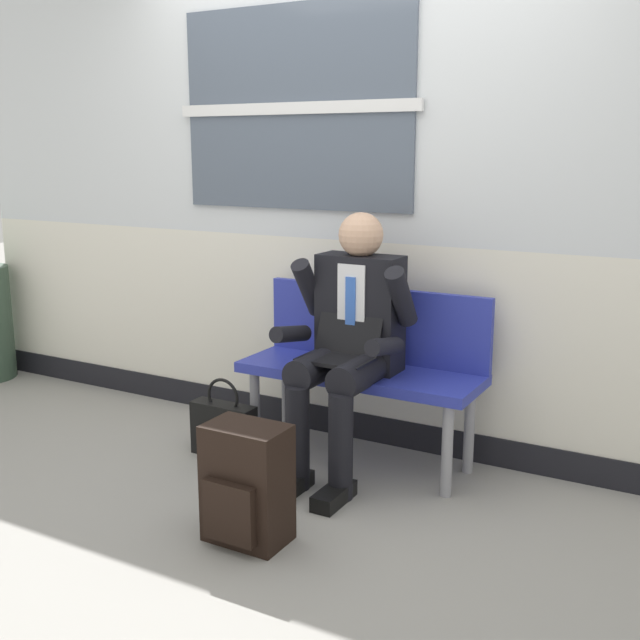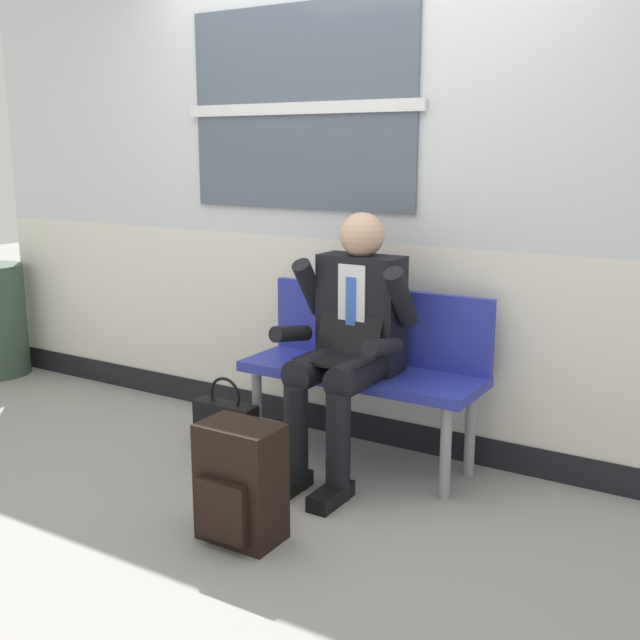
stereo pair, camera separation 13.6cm
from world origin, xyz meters
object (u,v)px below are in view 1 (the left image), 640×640
at_px(bench_with_person, 366,359).
at_px(person_seated, 348,339).
at_px(handbag, 224,428).
at_px(backpack, 246,485).

xyz_separation_m(bench_with_person, person_seated, (-0.00, -0.19, 0.14)).
distance_m(person_seated, handbag, 0.82).
xyz_separation_m(backpack, handbag, (-0.59, 0.66, -0.09)).
bearing_deg(bench_with_person, handbag, -152.63).
height_order(backpack, handbag, backpack).
relative_size(person_seated, handbag, 3.02).
distance_m(bench_with_person, backpack, 1.02).
relative_size(bench_with_person, handbag, 2.90).
xyz_separation_m(bench_with_person, handbag, (-0.63, -0.33, -0.37)).
height_order(bench_with_person, person_seated, person_seated).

